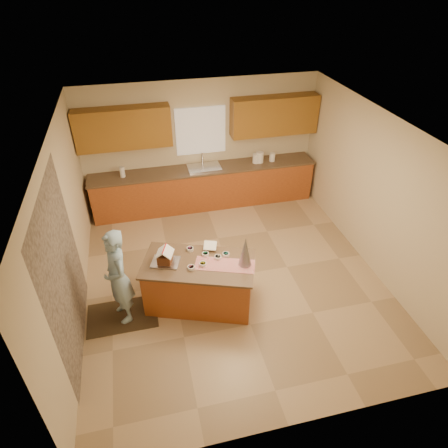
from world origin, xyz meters
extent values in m
plane|color=tan|center=(0.00, 0.00, 0.00)|extent=(5.50, 5.50, 0.00)
plane|color=silver|center=(0.00, 0.00, 2.70)|extent=(5.50, 5.50, 0.00)
plane|color=beige|center=(0.00, 2.75, 1.35)|extent=(5.50, 5.50, 0.00)
plane|color=beige|center=(0.00, -2.75, 1.35)|extent=(5.50, 5.50, 0.00)
plane|color=beige|center=(-2.50, 0.00, 1.35)|extent=(5.50, 5.50, 0.00)
plane|color=beige|center=(2.50, 0.00, 1.35)|extent=(5.50, 5.50, 0.00)
plane|color=gray|center=(-2.48, -0.80, 1.25)|extent=(0.00, 2.50, 2.50)
cube|color=white|center=(0.00, 2.72, 1.65)|extent=(1.05, 0.03, 1.00)
cube|color=#A55522|center=(0.00, 2.45, 0.44)|extent=(4.80, 0.60, 0.88)
cube|color=brown|center=(0.00, 2.45, 0.90)|extent=(4.85, 0.63, 0.04)
cube|color=olive|center=(-1.55, 2.57, 1.90)|extent=(1.85, 0.35, 0.80)
cube|color=olive|center=(1.55, 2.57, 1.90)|extent=(1.85, 0.35, 0.80)
cube|color=silver|center=(0.00, 2.45, 0.89)|extent=(0.70, 0.45, 0.12)
cylinder|color=silver|center=(0.00, 2.63, 1.06)|extent=(0.03, 0.03, 0.28)
cube|color=#A55522|center=(-0.66, -0.48, 0.40)|extent=(1.80, 1.31, 0.79)
cube|color=brown|center=(-0.66, -0.48, 0.81)|extent=(1.90, 1.40, 0.04)
cube|color=#B10C14|center=(-0.28, -0.62, 0.83)|extent=(0.96, 0.61, 0.01)
cube|color=silver|center=(-1.15, -0.36, 0.84)|extent=(0.49, 0.43, 0.02)
cube|color=white|center=(-0.42, -0.21, 0.91)|extent=(0.24, 0.21, 0.09)
cone|color=#B5B8C2|center=(0.01, -0.68, 1.08)|extent=(0.25, 0.25, 0.50)
cube|color=black|center=(-1.91, -0.50, 0.01)|extent=(1.08, 0.70, 0.01)
imported|color=#93BAD1|center=(-1.86, -0.50, 0.80)|extent=(0.54, 0.67, 1.59)
cylinder|color=white|center=(1.15, 2.45, 1.02)|extent=(0.15, 0.15, 0.20)
cylinder|color=white|center=(1.24, 2.45, 1.04)|extent=(0.16, 0.16, 0.24)
cylinder|color=white|center=(1.53, 2.45, 1.01)|extent=(0.13, 0.13, 0.18)
cylinder|color=white|center=(-1.70, 2.45, 1.03)|extent=(0.10, 0.10, 0.22)
cube|color=#582517|center=(-1.15, -0.36, 0.93)|extent=(0.26, 0.27, 0.14)
cube|color=white|center=(-1.20, -0.34, 1.05)|extent=(0.21, 0.28, 0.11)
cube|color=white|center=(-1.09, -0.38, 1.05)|extent=(0.21, 0.28, 0.11)
cylinder|color=red|center=(-1.15, -0.36, 1.10)|extent=(0.10, 0.24, 0.02)
cylinder|color=#A33683|center=(-0.73, -0.15, 0.86)|extent=(0.11, 0.11, 0.05)
cylinder|color=white|center=(-0.35, -0.45, 0.86)|extent=(0.11, 0.11, 0.05)
cylinder|color=#33C0BB|center=(-0.22, -0.41, 0.86)|extent=(0.11, 0.11, 0.05)
cylinder|color=#249C63|center=(-0.52, -0.33, 0.86)|extent=(0.11, 0.11, 0.05)
cylinder|color=#FFF728|center=(-0.61, -0.55, 0.86)|extent=(0.11, 0.11, 0.05)
cylinder|color=pink|center=(-0.79, -0.59, 0.86)|extent=(0.11, 0.11, 0.05)
camera|label=1|loc=(-1.34, -4.99, 4.71)|focal=31.41mm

